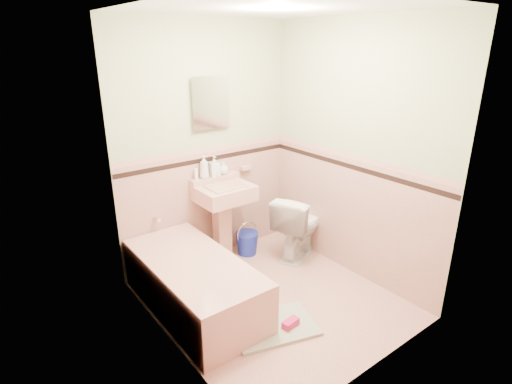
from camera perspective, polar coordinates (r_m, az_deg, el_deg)
floor at (r=3.95m, az=2.27°, el=-14.77°), size 2.20×2.20×0.00m
ceiling at (r=3.25m, az=2.93°, el=24.34°), size 2.20×2.20×0.00m
wall_back at (r=4.27m, az=-6.97°, el=6.29°), size 2.50×0.00×2.50m
wall_front at (r=2.70m, az=17.67°, el=-2.86°), size 2.50×0.00×2.50m
wall_left at (r=2.89m, az=-12.87°, el=-0.83°), size 0.00×2.50×2.50m
wall_right at (r=4.09m, az=13.46°, el=5.26°), size 0.00×2.50×2.50m
wainscot_back at (r=4.46m, az=-6.54°, el=-1.88°), size 2.00×0.00×2.00m
wainscot_front at (r=3.01m, az=16.15°, el=-14.28°), size 2.00×0.00×2.00m
wainscot_left at (r=3.18m, az=-11.76°, el=-11.78°), size 0.00×2.20×2.20m
wainscot_right at (r=4.28m, az=12.66°, el=-3.19°), size 0.00×2.20×2.20m
accent_back at (r=4.28m, az=-6.77°, el=4.55°), size 2.00×0.00×2.00m
accent_front at (r=2.76m, az=17.09°, el=-5.24°), size 2.00×0.00×2.00m
accent_left at (r=2.95m, az=-12.36°, el=-3.11°), size 0.00×2.20×2.20m
accent_right at (r=4.11m, az=13.15°, el=3.47°), size 0.00×2.20×2.20m
cap_back at (r=4.26m, az=-6.83°, el=5.85°), size 2.00×0.00×2.00m
cap_front at (r=2.72m, az=17.30°, el=-3.33°), size 2.00×0.00×2.00m
cap_left at (r=2.91m, az=-12.51°, el=-1.30°), size 0.00×2.20×2.20m
cap_right at (r=4.08m, az=13.26°, el=4.82°), size 0.00×2.20×2.20m
bathtub at (r=3.76m, az=-8.61°, el=-12.85°), size 0.70×1.50×0.45m
tub_faucet at (r=4.15m, az=-13.75°, el=-3.58°), size 0.04×0.12×0.04m
sink at (r=4.36m, az=-4.35°, el=-4.58°), size 0.56×0.48×0.88m
sink_faucet at (r=4.29m, az=-5.55°, el=2.25°), size 0.02×0.02×0.10m
medicine_cabinet at (r=4.18m, az=-6.42°, el=12.31°), size 0.36×0.04×0.45m
soap_dish at (r=4.56m, az=-1.47°, el=3.43°), size 0.12×0.07×0.04m
soap_bottle_left at (r=4.23m, az=-7.27°, el=3.50°), size 0.12×0.12×0.24m
soap_bottle_mid at (r=4.29m, az=-5.87°, el=3.64°), size 0.11×0.11×0.22m
soap_bottle_right at (r=4.36m, az=-4.58°, el=3.39°), size 0.12×0.12×0.14m
tube at (r=4.20m, az=-8.38°, el=2.47°), size 0.04×0.04×0.12m
toilet at (r=4.56m, az=6.06°, el=-4.57°), size 0.81×0.65×0.73m
bucket at (r=4.65m, az=-1.25°, el=-7.17°), size 0.27×0.27×0.26m
bath_mat at (r=3.62m, az=2.45°, el=-18.28°), size 0.80×0.65×0.03m
shoe at (r=3.59m, az=4.86°, el=-17.82°), size 0.16×0.09×0.06m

